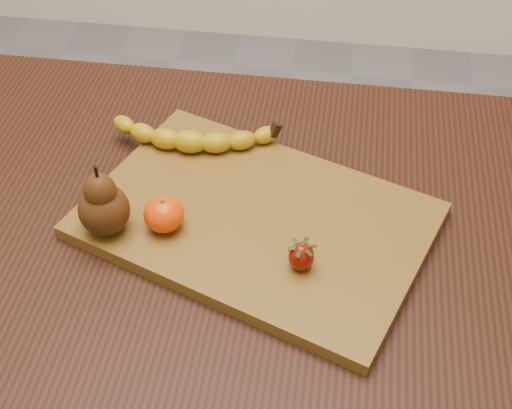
# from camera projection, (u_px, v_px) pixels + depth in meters

# --- Properties ---
(table) EXTENTS (1.00, 0.70, 0.76)m
(table) POSITION_uv_depth(u_px,v_px,m) (192.00, 259.00, 1.06)
(table) COLOR black
(table) RESTS_ON ground
(cutting_board) EXTENTS (0.53, 0.44, 0.02)m
(cutting_board) POSITION_uv_depth(u_px,v_px,m) (256.00, 220.00, 0.97)
(cutting_board) COLOR brown
(cutting_board) RESTS_ON table
(banana) EXTENTS (0.22, 0.06, 0.03)m
(banana) POSITION_uv_depth(u_px,v_px,m) (190.00, 142.00, 1.05)
(banana) COLOR #C19A09
(banana) RESTS_ON cutting_board
(pear) EXTENTS (0.07, 0.07, 0.11)m
(pear) POSITION_uv_depth(u_px,v_px,m) (102.00, 199.00, 0.91)
(pear) COLOR #45240B
(pear) RESTS_ON cutting_board
(mandarin) EXTENTS (0.06, 0.06, 0.05)m
(mandarin) POSITION_uv_depth(u_px,v_px,m) (164.00, 214.00, 0.93)
(mandarin) COLOR #FC3F02
(mandarin) RESTS_ON cutting_board
(strawberry) EXTENTS (0.04, 0.04, 0.04)m
(strawberry) POSITION_uv_depth(u_px,v_px,m) (301.00, 256.00, 0.88)
(strawberry) COLOR #850C03
(strawberry) RESTS_ON cutting_board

